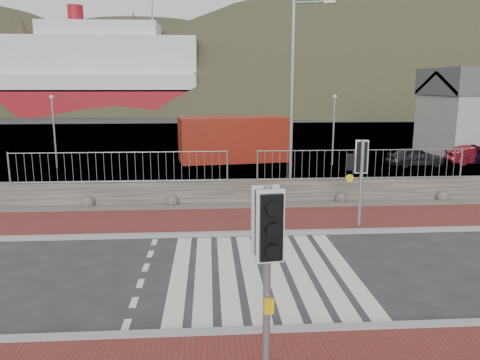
{
  "coord_description": "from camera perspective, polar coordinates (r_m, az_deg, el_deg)",
  "views": [
    {
      "loc": [
        -1.33,
        -11.09,
        4.65
      ],
      "look_at": [
        -0.37,
        3.0,
        1.78
      ],
      "focal_mm": 35.0,
      "sensor_mm": 36.0,
      "label": 1
    }
  ],
  "objects": [
    {
      "name": "car_b",
      "position": [
        31.17,
        26.95,
        2.69
      ],
      "size": [
        3.53,
        1.56,
        1.13
      ],
      "primitive_type": "imported",
      "rotation": [
        0.0,
        0.0,
        1.46
      ],
      "color": "#600D16",
      "rests_on": "ground"
    },
    {
      "name": "kerb_far",
      "position": [
        14.88,
        1.45,
        -6.54
      ],
      "size": [
        40.0,
        0.25,
        0.12
      ],
      "primitive_type": "cube",
      "color": "gray",
      "rests_on": "ground"
    },
    {
      "name": "railing",
      "position": [
        18.51,
        0.29,
        2.67
      ],
      "size": [
        18.07,
        0.07,
        1.22
      ],
      "color": "gray",
      "rests_on": "stone_wall"
    },
    {
      "name": "kerb_near",
      "position": [
        9.4,
        5.0,
        -17.87
      ],
      "size": [
        40.0,
        0.25,
        0.12
      ],
      "primitive_type": "cube",
      "color": "gray",
      "rests_on": "ground"
    },
    {
      "name": "zebra_crossing",
      "position": [
        12.1,
        2.78,
        -11.12
      ],
      "size": [
        4.62,
        5.6,
        0.01
      ],
      "color": "silver",
      "rests_on": "ground"
    },
    {
      "name": "water",
      "position": [
        74.15,
        -2.87,
        7.86
      ],
      "size": [
        220.0,
        50.0,
        0.05
      ],
      "primitive_type": "cube",
      "color": "#3F4C54",
      "rests_on": "ground"
    },
    {
      "name": "shipping_container",
      "position": [
        29.21,
        -0.89,
        5.01
      ],
      "size": [
        6.89,
        3.68,
        2.73
      ],
      "primitive_type": "cube",
      "rotation": [
        0.0,
        0.0,
        0.15
      ],
      "color": "maroon",
      "rests_on": "ground"
    },
    {
      "name": "ferry",
      "position": [
        82.36,
        -20.75,
        11.24
      ],
      "size": [
        50.0,
        16.0,
        20.0
      ],
      "color": "maroon",
      "rests_on": "ground"
    },
    {
      "name": "car_a",
      "position": [
        29.22,
        20.59,
        2.67
      ],
      "size": [
        3.28,
        1.44,
        1.1
      ],
      "primitive_type": "imported",
      "rotation": [
        0.0,
        0.0,
        1.61
      ],
      "color": "black",
      "rests_on": "ground"
    },
    {
      "name": "traffic_signal_far",
      "position": [
        15.64,
        14.49,
        1.82
      ],
      "size": [
        0.72,
        0.31,
        2.94
      ],
      "rotation": [
        0.0,
        0.0,
        2.99
      ],
      "color": "gray",
      "rests_on": "ground"
    },
    {
      "name": "streetlight",
      "position": [
        19.48,
        6.76,
        10.84
      ],
      "size": [
        1.63,
        0.67,
        7.93
      ],
      "rotation": [
        0.0,
        0.0,
        -0.31
      ],
      "color": "gray",
      "rests_on": "ground"
    },
    {
      "name": "sidewalk_far",
      "position": [
        16.31,
        0.96,
        -4.95
      ],
      "size": [
        40.0,
        3.0,
        0.08
      ],
      "primitive_type": "cube",
      "color": "maroon",
      "rests_on": "ground"
    },
    {
      "name": "hills_backdrop",
      "position": [
        103.11,
        0.75,
        -4.12
      ],
      "size": [
        254.0,
        90.0,
        100.0
      ],
      "color": "#2C341F",
      "rests_on": "ground"
    },
    {
      "name": "traffic_signal_near",
      "position": [
        7.48,
        3.35,
        -7.26
      ],
      "size": [
        0.48,
        0.33,
        3.12
      ],
      "rotation": [
        0.0,
        0.0,
        0.14
      ],
      "color": "gray",
      "rests_on": "ground"
    },
    {
      "name": "gravel_strip",
      "position": [
        18.23,
        0.43,
        -3.21
      ],
      "size": [
        40.0,
        1.5,
        0.06
      ],
      "primitive_type": "cube",
      "color": "#59544C",
      "rests_on": "ground"
    },
    {
      "name": "ground",
      "position": [
        12.1,
        2.78,
        -11.15
      ],
      "size": [
        220.0,
        220.0,
        0.0
      ],
      "primitive_type": "plane",
      "color": "#28282B",
      "rests_on": "ground"
    },
    {
      "name": "quay",
      "position": [
        39.29,
        -1.92,
        4.67
      ],
      "size": [
        120.0,
        40.0,
        0.5
      ],
      "primitive_type": "cube",
      "color": "#4C4C4F",
      "rests_on": "ground"
    },
    {
      "name": "stone_wall",
      "position": [
        18.91,
        0.25,
        -1.36
      ],
      "size": [
        40.0,
        0.6,
        0.9
      ],
      "primitive_type": "cube",
      "color": "#413B36",
      "rests_on": "ground"
    }
  ]
}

